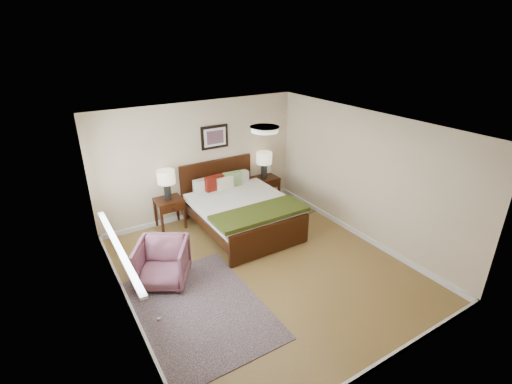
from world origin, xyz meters
TOP-DOWN VIEW (x-y plane):
  - floor at (0.00, 0.00)m, footprint 5.00×5.00m
  - back_wall at (0.00, 2.50)m, footprint 4.50×0.04m
  - front_wall at (0.00, -2.50)m, footprint 4.50×0.04m
  - left_wall at (-2.25, 0.00)m, footprint 0.04×5.00m
  - right_wall at (2.25, 0.00)m, footprint 0.04×5.00m
  - ceiling at (0.00, 0.00)m, footprint 4.50×5.00m
  - window at (-2.20, 0.70)m, footprint 0.11×2.72m
  - door at (-2.23, -1.75)m, footprint 0.06×1.00m
  - ceil_fixture at (0.00, 0.00)m, footprint 0.44×0.44m
  - bed at (0.35, 1.41)m, footprint 1.82×2.22m
  - wall_art at (0.35, 2.47)m, footprint 0.62×0.05m
  - nightstand_left at (-0.85, 2.25)m, footprint 0.54×0.49m
  - nightstand_right at (1.48, 2.26)m, footprint 0.63×0.48m
  - lamp_left at (-0.85, 2.27)m, footprint 0.36×0.36m
  - lamp_right at (1.48, 2.27)m, footprint 0.36×0.36m
  - armchair at (-1.58, 0.55)m, footprint 1.08×1.09m
  - rug_persian at (-1.35, -0.37)m, footprint 1.73×2.43m
  - rug_navy at (1.80, 1.80)m, footprint 1.04×1.39m

SIDE VIEW (x-z plane):
  - floor at x=0.00m, z-range 0.00..0.00m
  - rug_persian at x=-1.35m, z-range 0.00..0.01m
  - rug_navy at x=1.80m, z-range 0.00..0.01m
  - armchair at x=-1.58m, z-range 0.00..0.73m
  - nightstand_right at x=1.48m, z-range 0.07..0.70m
  - nightstand_left at x=-0.85m, z-range 0.20..0.84m
  - bed at x=0.35m, z-range -0.05..1.15m
  - lamp_right at x=1.48m, z-range 0.76..1.37m
  - door at x=-2.23m, z-range -0.02..2.16m
  - lamp_left at x=-0.85m, z-range 0.77..1.38m
  - back_wall at x=0.00m, z-range 0.00..2.50m
  - front_wall at x=0.00m, z-range 0.00..2.50m
  - left_wall at x=-2.25m, z-range 0.00..2.50m
  - right_wall at x=2.25m, z-range 0.00..2.50m
  - window at x=-2.20m, z-range 0.72..2.04m
  - wall_art at x=0.35m, z-range 1.47..1.97m
  - ceil_fixture at x=0.00m, z-range 2.43..2.50m
  - ceiling at x=0.00m, z-range 2.49..2.51m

